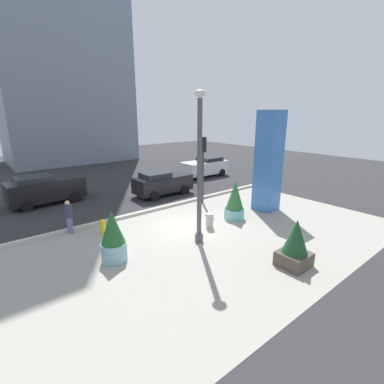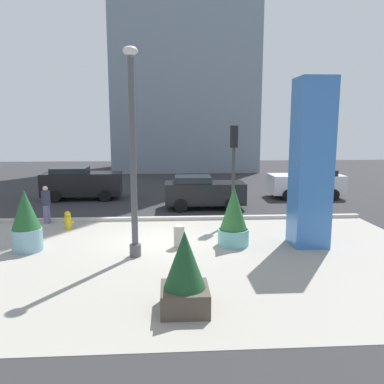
% 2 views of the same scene
% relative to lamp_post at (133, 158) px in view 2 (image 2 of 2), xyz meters
% --- Properties ---
extents(ground_plane, '(60.00, 60.00, 0.00)m').
position_rel_lamp_post_xyz_m(ground_plane, '(0.63, 5.63, -3.10)').
color(ground_plane, '#2D2D30').
extents(plaza_pavement, '(18.00, 10.00, 0.02)m').
position_rel_lamp_post_xyz_m(plaza_pavement, '(0.63, -0.37, -3.10)').
color(plaza_pavement, '#9E998E').
rests_on(plaza_pavement, ground_plane).
extents(curb_strip, '(18.00, 0.24, 0.16)m').
position_rel_lamp_post_xyz_m(curb_strip, '(0.63, 4.75, -3.02)').
color(curb_strip, '#B7B2A8').
rests_on(curb_strip, ground_plane).
extents(lamp_post, '(0.44, 0.44, 6.36)m').
position_rel_lamp_post_xyz_m(lamp_post, '(0.00, 0.00, 0.00)').
color(lamp_post, '#4C4C51').
rests_on(lamp_post, ground_plane).
extents(art_pillar_blue, '(1.17, 1.17, 5.65)m').
position_rel_lamp_post_xyz_m(art_pillar_blue, '(5.86, 0.85, -0.28)').
color(art_pillar_blue, '#3870BC').
rests_on(art_pillar_blue, ground_plane).
extents(potted_plant_mid_plaza, '(1.06, 1.06, 1.83)m').
position_rel_lamp_post_xyz_m(potted_plant_mid_plaza, '(1.40, -3.76, -2.25)').
color(potted_plant_mid_plaza, '#4C4238').
rests_on(potted_plant_mid_plaza, ground_plane).
extents(potted_plant_near_right, '(1.06, 1.06, 2.08)m').
position_rel_lamp_post_xyz_m(potted_plant_near_right, '(3.28, 0.94, -2.13)').
color(potted_plant_near_right, '#6BB2B2').
rests_on(potted_plant_near_right, ground_plane).
extents(potted_plant_by_pillar, '(0.97, 0.97, 2.06)m').
position_rel_lamp_post_xyz_m(potted_plant_by_pillar, '(-3.60, 0.78, -2.11)').
color(potted_plant_by_pillar, '#7AA8B7').
rests_on(potted_plant_by_pillar, ground_plane).
extents(fire_hydrant, '(0.36, 0.26, 0.75)m').
position_rel_lamp_post_xyz_m(fire_hydrant, '(-2.95, 3.46, -2.73)').
color(fire_hydrant, gold).
rests_on(fire_hydrant, ground_plane).
extents(concrete_bollard, '(0.36, 0.36, 0.75)m').
position_rel_lamp_post_xyz_m(concrete_bollard, '(1.41, 0.86, -2.72)').
color(concrete_bollard, '#B2ADA3').
rests_on(concrete_bollard, ground_plane).
extents(traffic_light_corner, '(0.28, 0.42, 4.11)m').
position_rel_lamp_post_xyz_m(traffic_light_corner, '(3.79, 4.11, -0.30)').
color(traffic_light_corner, '#333833').
rests_on(traffic_light_corner, ground_plane).
extents(car_far_lane, '(3.98, 1.97, 1.64)m').
position_rel_lamp_post_xyz_m(car_far_lane, '(2.83, 7.21, -2.25)').
color(car_far_lane, black).
rests_on(car_far_lane, ground_plane).
extents(car_curb_east, '(4.17, 2.16, 1.66)m').
position_rel_lamp_post_xyz_m(car_curb_east, '(9.08, 9.84, -2.24)').
color(car_curb_east, silver).
rests_on(car_curb_east, ground_plane).
extents(car_curb_west, '(4.41, 2.18, 1.81)m').
position_rel_lamp_post_xyz_m(car_curb_west, '(-3.85, 10.18, -2.16)').
color(car_curb_west, black).
rests_on(car_curb_west, ground_plane).
extents(pedestrian_by_curb, '(0.37, 0.37, 1.61)m').
position_rel_lamp_post_xyz_m(pedestrian_by_curb, '(-4.10, 4.55, -2.21)').
color(pedestrian_by_curb, slate).
rests_on(pedestrian_by_curb, ground_plane).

